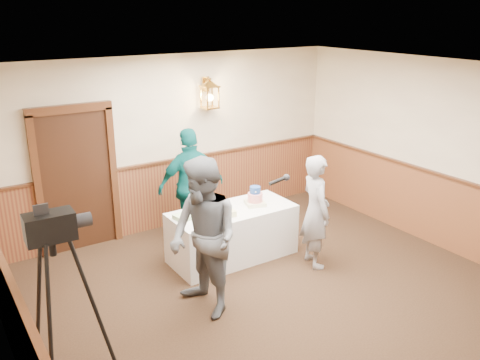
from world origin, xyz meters
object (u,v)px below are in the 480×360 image
object	(u,v)px
sheet_cake_yellow	(219,213)
baker	(316,211)
interviewer	(204,238)
tv_camera_rig	(61,309)
tiered_cake	(255,198)
sheet_cake_green	(185,217)
assistant_p	(191,185)
display_table	(232,234)

from	to	relation	value
sheet_cake_yellow	baker	bearing A→B (deg)	-32.39
interviewer	baker	xyz separation A→B (m)	(1.87, 0.19, -0.15)
sheet_cake_yellow	baker	size ratio (longest dim) A/B	0.24
interviewer	tv_camera_rig	size ratio (longest dim) A/B	1.08
baker	tiered_cake	bearing A→B (deg)	45.98
sheet_cake_green	interviewer	size ratio (longest dim) A/B	0.14
baker	tv_camera_rig	xyz separation A→B (m)	(-3.58, -0.50, -0.02)
sheet_cake_yellow	assistant_p	world-z (taller)	assistant_p
sheet_cake_yellow	baker	world-z (taller)	baker
display_table	baker	size ratio (longest dim) A/B	1.12
assistant_p	baker	bearing A→B (deg)	128.63
sheet_cake_yellow	tv_camera_rig	xyz separation A→B (m)	(-2.46, -1.21, -0.00)
tiered_cake	assistant_p	world-z (taller)	assistant_p
sheet_cake_green	baker	size ratio (longest dim) A/B	0.17
display_table	sheet_cake_yellow	size ratio (longest dim) A/B	4.63
sheet_cake_green	baker	xyz separation A→B (m)	(1.58, -0.87, 0.02)
display_table	sheet_cake_yellow	xyz separation A→B (m)	(-0.27, -0.09, 0.42)
display_table	tiered_cake	bearing A→B (deg)	-3.72
display_table	assistant_p	bearing A→B (deg)	102.48
display_table	tv_camera_rig	xyz separation A→B (m)	(-2.72, -1.30, 0.41)
sheet_cake_yellow	sheet_cake_green	size ratio (longest dim) A/B	1.44
display_table	interviewer	bearing A→B (deg)	-135.51
tiered_cake	tv_camera_rig	distance (m)	3.35
baker	assistant_p	world-z (taller)	assistant_p
sheet_cake_green	interviewer	world-z (taller)	interviewer
tiered_cake	sheet_cake_yellow	distance (m)	0.65
tiered_cake	sheet_cake_yellow	bearing A→B (deg)	-174.37
tiered_cake	baker	world-z (taller)	baker
display_table	interviewer	world-z (taller)	interviewer
tiered_cake	baker	xyz separation A→B (m)	(0.48, -0.77, -0.05)
tiered_cake	sheet_cake_yellow	xyz separation A→B (m)	(-0.64, -0.06, -0.07)
sheet_cake_green	baker	distance (m)	1.80
interviewer	baker	distance (m)	1.88
assistant_p	tv_camera_rig	size ratio (longest dim) A/B	1.02
display_table	tiered_cake	size ratio (longest dim) A/B	5.28
tiered_cake	assistant_p	distance (m)	1.06
interviewer	tv_camera_rig	xyz separation A→B (m)	(-1.71, -0.31, -0.16)
display_table	sheet_cake_green	bearing A→B (deg)	174.42
sheet_cake_green	display_table	bearing A→B (deg)	-5.58
interviewer	tv_camera_rig	bearing A→B (deg)	-83.89
assistant_p	interviewer	bearing A→B (deg)	72.80
interviewer	assistant_p	distance (m)	2.04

